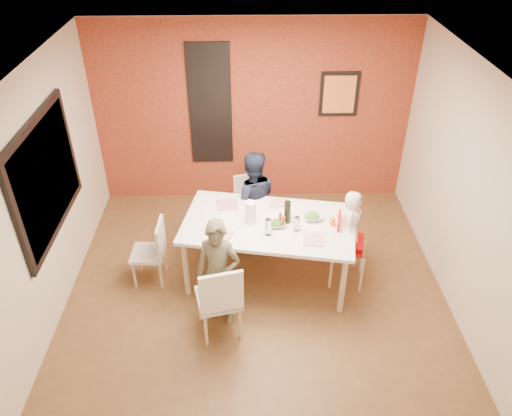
{
  "coord_description": "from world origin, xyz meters",
  "views": [
    {
      "loc": [
        -0.1,
        -4.38,
        4.23
      ],
      "look_at": [
        0.0,
        0.3,
        1.05
      ],
      "focal_mm": 35.0,
      "sensor_mm": 36.0,
      "label": 1
    }
  ],
  "objects_px": {
    "chair_far": "(250,203)",
    "high_chair": "(346,244)",
    "dining_table": "(269,227)",
    "child_near": "(218,274)",
    "chair_near": "(220,298)",
    "wine_bottle": "(287,212)",
    "paper_towel_roll": "(251,212)",
    "child_far": "(252,200)",
    "toddler": "(351,220)",
    "chair_left": "(154,249)"
  },
  "relations": [
    {
      "from": "chair_far",
      "to": "toddler",
      "type": "bearing_deg",
      "value": -55.45
    },
    {
      "from": "chair_left",
      "to": "child_near",
      "type": "relative_size",
      "value": 0.64
    },
    {
      "from": "chair_near",
      "to": "paper_towel_roll",
      "type": "distance_m",
      "value": 1.09
    },
    {
      "from": "child_near",
      "to": "toddler",
      "type": "height_order",
      "value": "child_near"
    },
    {
      "from": "child_near",
      "to": "high_chair",
      "type": "bearing_deg",
      "value": 33.64
    },
    {
      "from": "wine_bottle",
      "to": "paper_towel_roll",
      "type": "height_order",
      "value": "wine_bottle"
    },
    {
      "from": "dining_table",
      "to": "chair_near",
      "type": "xyz_separation_m",
      "value": [
        -0.55,
        -0.94,
        -0.21
      ]
    },
    {
      "from": "chair_left",
      "to": "wine_bottle",
      "type": "height_order",
      "value": "wine_bottle"
    },
    {
      "from": "chair_far",
      "to": "child_far",
      "type": "bearing_deg",
      "value": -99.38
    },
    {
      "from": "toddler",
      "to": "paper_towel_roll",
      "type": "xyz_separation_m",
      "value": [
        -1.15,
        0.1,
        0.05
      ]
    },
    {
      "from": "dining_table",
      "to": "paper_towel_roll",
      "type": "distance_m",
      "value": 0.3
    },
    {
      "from": "chair_near",
      "to": "high_chair",
      "type": "height_order",
      "value": "chair_near"
    },
    {
      "from": "dining_table",
      "to": "paper_towel_roll",
      "type": "bearing_deg",
      "value": 178.87
    },
    {
      "from": "chair_left",
      "to": "chair_near",
      "type": "bearing_deg",
      "value": 43.86
    },
    {
      "from": "high_chair",
      "to": "paper_towel_roll",
      "type": "relative_size",
      "value": 3.33
    },
    {
      "from": "chair_left",
      "to": "child_far",
      "type": "distance_m",
      "value": 1.4
    },
    {
      "from": "paper_towel_roll",
      "to": "toddler",
      "type": "bearing_deg",
      "value": -4.8
    },
    {
      "from": "dining_table",
      "to": "child_far",
      "type": "height_order",
      "value": "child_far"
    },
    {
      "from": "dining_table",
      "to": "child_near",
      "type": "bearing_deg",
      "value": -129.02
    },
    {
      "from": "wine_bottle",
      "to": "dining_table",
      "type": "bearing_deg",
      "value": 179.96
    },
    {
      "from": "child_near",
      "to": "child_far",
      "type": "xyz_separation_m",
      "value": [
        0.38,
        1.38,
        0.03
      ]
    },
    {
      "from": "toddler",
      "to": "wine_bottle",
      "type": "height_order",
      "value": "toddler"
    },
    {
      "from": "chair_far",
      "to": "child_near",
      "type": "xyz_separation_m",
      "value": [
        -0.36,
        -1.62,
        0.17
      ]
    },
    {
      "from": "chair_near",
      "to": "toddler",
      "type": "distance_m",
      "value": 1.75
    },
    {
      "from": "chair_left",
      "to": "child_far",
      "type": "xyz_separation_m",
      "value": [
        1.19,
        0.7,
        0.22
      ]
    },
    {
      "from": "chair_near",
      "to": "child_near",
      "type": "distance_m",
      "value": 0.27
    },
    {
      "from": "child_near",
      "to": "child_far",
      "type": "distance_m",
      "value": 1.43
    },
    {
      "from": "chair_far",
      "to": "high_chair",
      "type": "xyz_separation_m",
      "value": [
        1.12,
        -1.0,
        0.07
      ]
    },
    {
      "from": "chair_near",
      "to": "chair_far",
      "type": "relative_size",
      "value": 1.11
    },
    {
      "from": "chair_near",
      "to": "toddler",
      "type": "xyz_separation_m",
      "value": [
        1.48,
        0.85,
        0.37
      ]
    },
    {
      "from": "chair_near",
      "to": "child_far",
      "type": "xyz_separation_m",
      "value": [
        0.36,
        1.62,
        0.15
      ]
    },
    {
      "from": "dining_table",
      "to": "toddler",
      "type": "bearing_deg",
      "value": -5.61
    },
    {
      "from": "child_near",
      "to": "chair_far",
      "type": "bearing_deg",
      "value": 88.39
    },
    {
      "from": "chair_near",
      "to": "high_chair",
      "type": "bearing_deg",
      "value": -163.25
    },
    {
      "from": "chair_far",
      "to": "paper_towel_roll",
      "type": "bearing_deg",
      "value": -104.38
    },
    {
      "from": "paper_towel_roll",
      "to": "high_chair",
      "type": "bearing_deg",
      "value": -4.43
    },
    {
      "from": "child_near",
      "to": "paper_towel_roll",
      "type": "height_order",
      "value": "child_near"
    },
    {
      "from": "child_near",
      "to": "paper_towel_roll",
      "type": "bearing_deg",
      "value": 74.17
    },
    {
      "from": "dining_table",
      "to": "toddler",
      "type": "height_order",
      "value": "toddler"
    },
    {
      "from": "chair_left",
      "to": "high_chair",
      "type": "height_order",
      "value": "high_chair"
    },
    {
      "from": "chair_near",
      "to": "wine_bottle",
      "type": "bearing_deg",
      "value": -142.53
    },
    {
      "from": "chair_near",
      "to": "dining_table",
      "type": "bearing_deg",
      "value": -133.81
    },
    {
      "from": "chair_far",
      "to": "child_far",
      "type": "relative_size",
      "value": 0.64
    },
    {
      "from": "chair_far",
      "to": "child_near",
      "type": "height_order",
      "value": "child_near"
    },
    {
      "from": "high_chair",
      "to": "paper_towel_roll",
      "type": "bearing_deg",
      "value": 97.67
    },
    {
      "from": "chair_far",
      "to": "wine_bottle",
      "type": "xyz_separation_m",
      "value": [
        0.42,
        -0.92,
        0.48
      ]
    },
    {
      "from": "chair_left",
      "to": "paper_towel_roll",
      "type": "bearing_deg",
      "value": 93.03
    },
    {
      "from": "high_chair",
      "to": "child_near",
      "type": "bearing_deg",
      "value": 124.69
    },
    {
      "from": "dining_table",
      "to": "child_near",
      "type": "height_order",
      "value": "child_near"
    },
    {
      "from": "chair_left",
      "to": "high_chair",
      "type": "relative_size",
      "value": 0.91
    }
  ]
}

